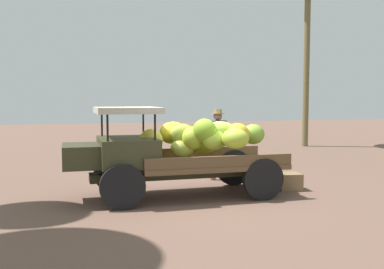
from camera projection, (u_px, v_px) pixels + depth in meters
name	position (u px, v px, depth m)	size (l,w,h in m)	color
ground_plane	(197.00, 196.00, 9.07)	(60.00, 60.00, 0.00)	brown
truck	(172.00, 150.00, 8.99)	(4.51, 2.00, 1.86)	#393921
farmer	(218.00, 140.00, 10.90)	(0.53, 0.46, 1.78)	#886156
wooden_crate	(289.00, 182.00, 9.71)	(0.49, 0.44, 0.37)	olive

